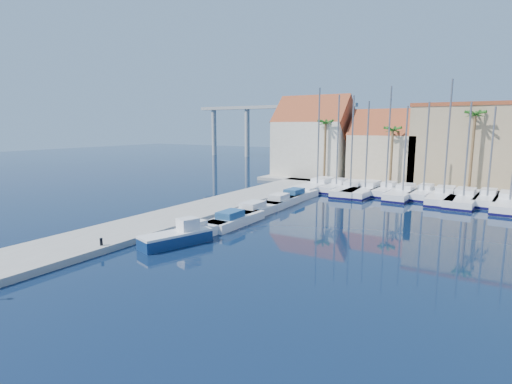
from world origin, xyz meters
TOP-DOWN VIEW (x-y plane):
  - ground at (0.00, 0.00)m, footprint 260.00×260.00m
  - quay_west at (-9.00, 13.50)m, footprint 6.00×77.00m
  - shore_north at (10.00, 48.00)m, footprint 54.00×16.00m
  - bollard at (-6.60, 1.56)m, footprint 0.21×0.21m
  - fishing_boat at (-3.22, 5.77)m, footprint 3.44×5.79m
  - motorboat_west_0 at (-3.29, 8.22)m, footprint 2.20×5.85m
  - motorboat_west_1 at (-3.07, 13.08)m, footprint 2.27×7.05m
  - motorboat_west_2 at (-3.59, 17.81)m, footprint 2.44×7.41m
  - motorboat_west_3 at (-3.57, 23.17)m, footprint 2.49×7.06m
  - motorboat_west_4 at (-3.75, 27.55)m, footprint 2.61×7.41m
  - sailboat_0 at (-4.26, 35.99)m, footprint 3.85×11.99m
  - sailboat_1 at (-1.73, 36.40)m, footprint 2.81×8.39m
  - sailboat_2 at (0.57, 35.37)m, footprint 3.59×11.07m
  - sailboat_3 at (2.48, 35.92)m, footprint 3.75×11.75m
  - sailboat_4 at (4.82, 37.01)m, footprint 2.74×8.29m
  - sailboat_5 at (7.18, 35.79)m, footprint 3.10×10.07m
  - sailboat_6 at (9.37, 37.05)m, footprint 2.83×8.27m
  - sailboat_7 at (11.79, 35.95)m, footprint 2.92×11.05m
  - sailboat_8 at (13.95, 35.58)m, footprint 3.54×11.35m
  - sailboat_9 at (16.29, 36.78)m, footprint 3.00×8.98m
  - sailboat_10 at (18.48, 35.38)m, footprint 3.77×12.02m
  - building_0 at (-10.00, 47.00)m, footprint 12.30×9.00m
  - building_1 at (2.00, 47.00)m, footprint 10.30×8.00m
  - building_2 at (13.00, 48.00)m, footprint 14.20×10.20m
  - palm_0 at (-6.00, 42.00)m, footprint 2.60×2.60m
  - palm_1 at (4.00, 42.00)m, footprint 2.60×2.60m
  - palm_2 at (14.00, 42.00)m, footprint 2.60×2.60m
  - viaduct at (-39.07, 82.00)m, footprint 48.00×2.20m

SIDE VIEW (x-z plane):
  - ground at x=0.00m, z-range 0.00..0.00m
  - quay_west at x=-9.00m, z-range 0.00..0.50m
  - shore_north at x=10.00m, z-range 0.00..0.50m
  - motorboat_west_2 at x=-3.59m, z-range -0.19..1.21m
  - motorboat_west_4 at x=-3.75m, z-range -0.19..1.21m
  - motorboat_west_0 at x=-3.29m, z-range -0.19..1.21m
  - motorboat_west_1 at x=-3.07m, z-range -0.19..1.21m
  - motorboat_west_3 at x=-3.57m, z-range -0.19..1.21m
  - sailboat_10 at x=18.48m, z-range -5.29..6.40m
  - sailboat_8 at x=13.95m, z-range -5.21..6.33m
  - sailboat_3 at x=2.48m, z-range -5.43..6.55m
  - sailboat_5 at x=7.18m, z-range -5.07..6.21m
  - sailboat_2 at x=0.57m, z-range -5.80..6.95m
  - sailboat_0 at x=-4.26m, z-range -6.40..7.55m
  - sailboat_9 at x=16.29m, z-range -4.93..6.10m
  - sailboat_7 at x=11.79m, z-range -6.50..7.68m
  - sailboat_6 at x=9.37m, z-range -5.27..6.49m
  - sailboat_1 at x=-1.73m, z-range -5.87..7.13m
  - fishing_boat at x=-3.22m, z-range -0.32..1.60m
  - sailboat_4 at x=4.82m, z-range -6.27..7.57m
  - bollard at x=-6.60m, z-range 0.50..1.03m
  - building_1 at x=2.00m, z-range -0.20..10.80m
  - building_2 at x=13.00m, z-range 0.51..12.01m
  - building_0 at x=-10.00m, z-range -0.23..13.27m
  - palm_1 at x=4.00m, z-range 3.56..12.71m
  - palm_0 at x=-6.00m, z-range 4.00..14.15m
  - palm_2 at x=14.00m, z-range 4.44..15.59m
  - viaduct at x=-39.07m, z-range 3.02..17.47m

